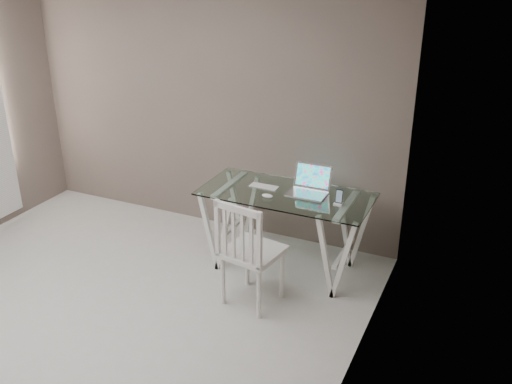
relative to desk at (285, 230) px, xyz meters
The scene contains 7 objects.
room 2.41m from the desk, 124.47° to the right, with size 4.50×4.52×2.71m.
desk is the anchor object (origin of this frame).
chair 0.70m from the desk, 94.43° to the right, with size 0.50×0.50×0.95m.
laptop 0.47m from the desk, 31.54° to the left, with size 0.33×0.30×0.23m.
keyboard 0.44m from the desk, 168.28° to the left, with size 0.27×0.12×0.01m, color silver.
mouse 0.42m from the desk, 127.06° to the right, with size 0.10×0.06×0.03m, color white.
phone_dock 0.63m from the desk, ahead, with size 0.07×0.07×0.13m.
Camera 1 is at (2.73, -2.58, 2.75)m, focal length 40.00 mm.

